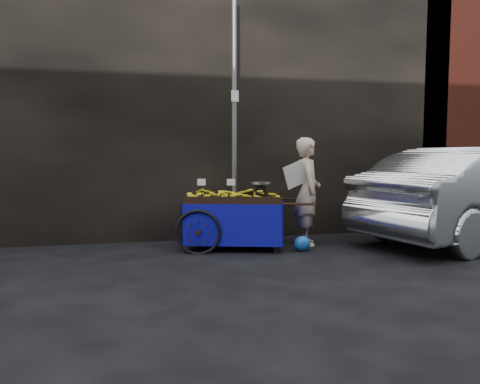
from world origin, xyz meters
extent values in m
plane|color=black|center=(0.00, 0.00, 0.00)|extent=(80.00, 80.00, 0.00)
cube|color=black|center=(-1.00, 2.60, 2.50)|extent=(11.00, 2.00, 5.00)
cube|color=#591E14|center=(5.50, 2.60, 2.50)|extent=(3.00, 2.00, 5.00)
cylinder|color=slate|center=(0.30, 1.30, 2.00)|extent=(0.08, 0.08, 4.00)
cube|color=white|center=(0.30, 1.25, 2.40)|extent=(0.12, 0.02, 0.18)
cube|color=black|center=(0.20, 0.83, 0.73)|extent=(1.66, 1.29, 0.05)
cube|color=black|center=(0.32, 1.24, 0.80)|extent=(1.42, 0.44, 0.09)
cube|color=black|center=(0.08, 0.41, 0.80)|extent=(1.42, 0.44, 0.09)
cube|color=black|center=(0.71, 0.30, 0.37)|extent=(0.06, 0.06, 0.73)
cube|color=black|center=(0.92, 1.00, 0.37)|extent=(0.06, 0.06, 0.73)
cylinder|color=black|center=(1.02, 0.21, 0.73)|extent=(0.45, 0.16, 0.04)
cylinder|color=black|center=(1.23, 0.91, 0.73)|extent=(0.45, 0.16, 0.04)
torus|color=black|center=(-0.42, 0.49, 0.32)|extent=(0.67, 0.24, 0.69)
torus|color=black|center=(-0.15, 1.44, 0.32)|extent=(0.67, 0.24, 0.69)
cylinder|color=black|center=(-0.28, 0.97, 0.32)|extent=(0.33, 1.00, 0.05)
cube|color=#0E067F|center=(0.07, 0.38, 0.42)|extent=(1.45, 0.44, 0.62)
cube|color=#0E067F|center=(0.33, 1.27, 0.42)|extent=(1.45, 0.44, 0.62)
cube|color=#0E067F|center=(-0.51, 1.03, 0.42)|extent=(0.28, 0.92, 0.62)
cube|color=#0E067F|center=(0.91, 0.62, 0.42)|extent=(0.28, 0.92, 0.62)
cube|color=black|center=(0.61, 0.76, 0.89)|extent=(0.19, 0.17, 0.15)
cylinder|color=silver|center=(0.61, 0.76, 1.02)|extent=(0.39, 0.39, 0.03)
cube|color=white|center=(-0.31, 0.87, 1.03)|extent=(0.13, 0.04, 0.10)
cube|color=white|center=(0.13, 0.74, 1.03)|extent=(0.13, 0.04, 0.10)
imported|color=#C6AD93|center=(1.40, 0.81, 0.86)|extent=(0.54, 0.70, 1.73)
cube|color=silver|center=(1.17, 0.66, 1.16)|extent=(0.55, 0.22, 0.50)
ellipsoid|color=blue|center=(1.14, 0.33, 0.11)|extent=(0.26, 0.20, 0.23)
camera|label=1|loc=(-1.32, -6.26, 1.51)|focal=35.00mm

